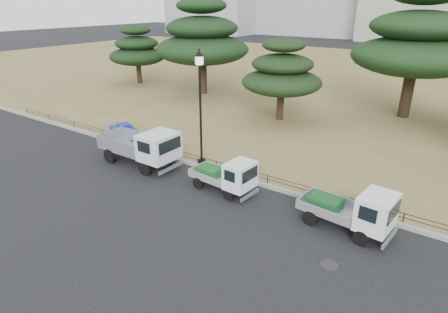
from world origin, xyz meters
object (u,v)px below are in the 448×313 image
Objects in this scene: truck_kei_front at (227,175)px; street_lamp at (200,90)px; tarp_pile at (124,133)px; truck_large at (142,145)px; truck_kei_rear at (353,210)px.

truck_kei_front is 4.63m from street_lamp.
street_lamp reaches higher than tarp_pile.
truck_large is 4.11m from tarp_pile.
truck_kei_rear reaches higher than truck_kei_front.
truck_kei_rear is 9.21m from street_lamp.
truck_large is at bearing -145.90° from street_lamp.
truck_kei_rear is at bearing 5.14° from truck_kei_front.
truck_large is at bearing -173.58° from truck_kei_rear.
street_lamp is at bearing -0.93° from tarp_pile.
truck_large is 1.30× the size of truck_kei_rear.
truck_large is 0.80× the size of street_lamp.
truck_kei_front is at bearing -11.50° from tarp_pile.
tarp_pile is (-14.69, 1.77, -0.30)m from truck_kei_rear.
street_lamp reaches higher than truck_kei_front.
truck_kei_front reaches higher than tarp_pile.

